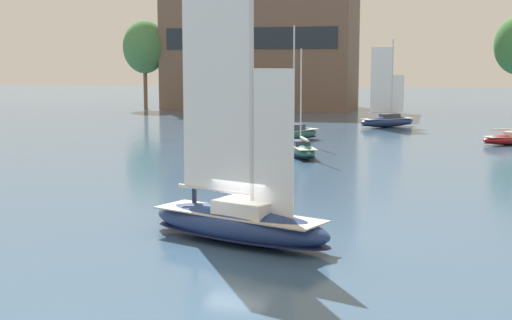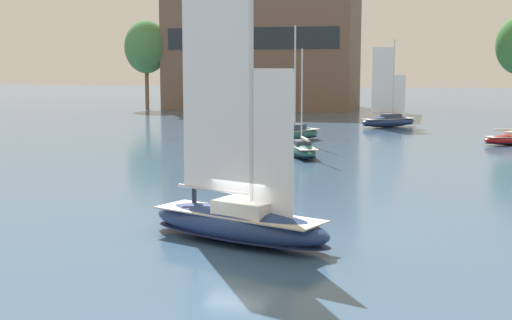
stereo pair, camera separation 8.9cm
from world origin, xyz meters
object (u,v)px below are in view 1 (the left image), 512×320
Objects in this scene: sailboat_moored_near_marina at (387,120)px; sailboat_main at (238,219)px; sailboat_moored_outer_mooring at (289,134)px; sailboat_moored_mid_channel at (302,150)px; tree_shore_right at (145,47)px; sailboat_moored_far_slip at (511,139)px.

sailboat_main is at bearing -92.39° from sailboat_moored_near_marina.
sailboat_moored_mid_channel is at bearing -73.47° from sailboat_moored_outer_mooring.
sailboat_moored_near_marina is at bearing 66.70° from sailboat_moored_outer_mooring.
sailboat_moored_mid_channel is (-4.74, -28.66, -0.26)m from sailboat_moored_near_marina.
sailboat_moored_far_slip is at bearing -37.18° from tree_shore_right.
sailboat_moored_near_marina is at bearing 127.44° from sailboat_moored_far_slip.
tree_shore_right reaches higher than sailboat_main.
sailboat_moored_near_marina reaches higher than sailboat_moored_far_slip.
sailboat_main is at bearing -109.78° from sailboat_moored_far_slip.
sailboat_main is 1.18× the size of sailboat_moored_near_marina.
sailboat_moored_near_marina is 1.28× the size of sailboat_moored_far_slip.
tree_shore_right reaches higher than sailboat_moored_near_marina.
sailboat_moored_far_slip is (12.09, -15.79, -0.30)m from sailboat_moored_near_marina.
sailboat_moored_far_slip is 20.08m from sailboat_moored_outer_mooring.
tree_shore_right is 1.41× the size of sailboat_moored_near_marina.
sailboat_moored_mid_channel is 21.19m from sailboat_moored_far_slip.
sailboat_moored_mid_channel is at bearing -142.59° from sailboat_moored_far_slip.
sailboat_main is 27.33m from sailboat_moored_mid_channel.
sailboat_moored_outer_mooring is at bearing -113.30° from sailboat_moored_near_marina.
sailboat_moored_outer_mooring is at bearing -52.53° from tree_shore_right.
sailboat_main is 38.07m from sailboat_moored_outer_mooring.
tree_shore_right is at bearing 149.34° from sailboat_moored_near_marina.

